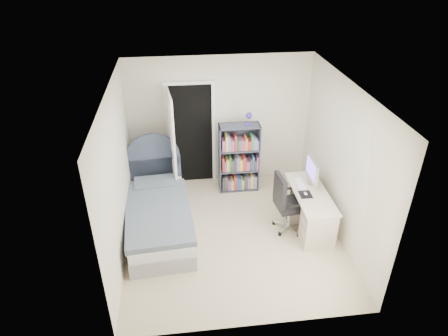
{
  "coord_description": "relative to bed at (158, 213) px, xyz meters",
  "views": [
    {
      "loc": [
        -0.76,
        -5.09,
        4.27
      ],
      "look_at": [
        -0.09,
        0.39,
        1.06
      ],
      "focal_mm": 32.0,
      "sensor_mm": 36.0,
      "label": 1
    }
  ],
  "objects": [
    {
      "name": "office_chair",
      "position": [
        2.07,
        -0.28,
        0.28
      ],
      "size": [
        0.55,
        0.56,
        1.05
      ],
      "color": "silver",
      "rests_on": "ground"
    },
    {
      "name": "bookcase",
      "position": [
        1.51,
        1.05,
        0.31
      ],
      "size": [
        0.75,
        0.32,
        1.59
      ],
      "color": "#393D4E",
      "rests_on": "ground"
    },
    {
      "name": "floor_lamp",
      "position": [
        0.27,
        1.12,
        0.21
      ],
      "size": [
        0.18,
        0.18,
        1.24
      ],
      "color": "silver",
      "rests_on": "ground"
    },
    {
      "name": "door",
      "position": [
        0.41,
        1.19,
        0.74
      ],
      "size": [
        0.92,
        0.83,
        2.06
      ],
      "color": "black",
      "rests_on": "ground"
    },
    {
      "name": "room_shell",
      "position": [
        1.19,
        -0.33,
        0.95
      ],
      "size": [
        3.5,
        3.7,
        2.6
      ],
      "color": "tan",
      "rests_on": "ground"
    },
    {
      "name": "desk",
      "position": [
        2.5,
        -0.22,
        0.07
      ],
      "size": [
        0.54,
        1.35,
        1.11
      ],
      "color": "beige",
      "rests_on": "ground"
    },
    {
      "name": "bed",
      "position": [
        0.0,
        0.0,
        0.0
      ],
      "size": [
        1.15,
        2.19,
        1.31
      ],
      "color": "gray",
      "rests_on": "ground"
    },
    {
      "name": "nightstand",
      "position": [
        -0.25,
        1.17,
        0.1
      ],
      "size": [
        0.41,
        0.41,
        0.61
      ],
      "color": "#DCAB87",
      "rests_on": "ground"
    }
  ]
}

